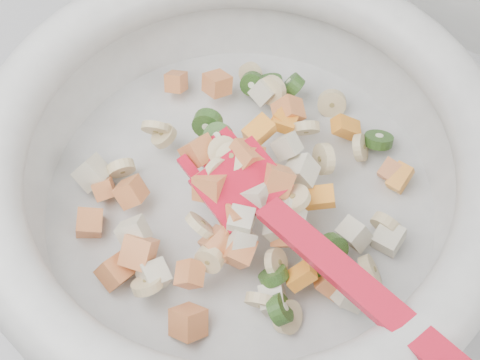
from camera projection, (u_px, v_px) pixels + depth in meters
The scene contains 1 object.
mixing_bowl at pixel (240, 170), 0.54m from camera, with size 0.45×0.43×0.13m.
Camera 1 is at (0.11, 1.20, 1.42)m, focal length 50.00 mm.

